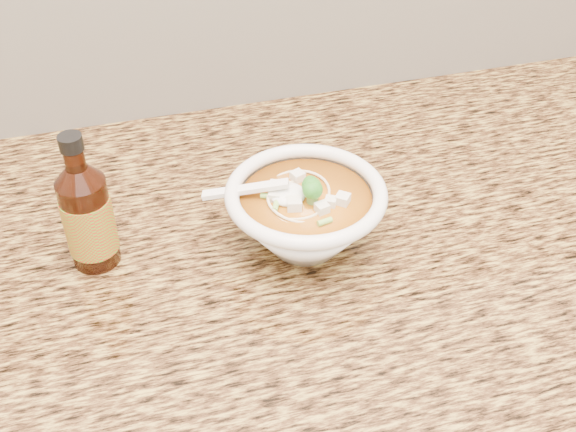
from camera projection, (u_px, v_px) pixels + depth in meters
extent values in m
cube|color=#A68A3C|center=(313.00, 250.00, 0.84)|extent=(4.00, 0.68, 0.04)
cylinder|color=white|center=(305.00, 241.00, 0.81)|extent=(0.07, 0.07, 0.01)
torus|color=white|center=(306.00, 193.00, 0.77)|extent=(0.18, 0.18, 0.02)
torus|color=beige|center=(312.00, 202.00, 0.77)|extent=(0.10, 0.10, 0.00)
torus|color=beige|center=(310.00, 205.00, 0.77)|extent=(0.10, 0.10, 0.00)
torus|color=beige|center=(321.00, 206.00, 0.77)|extent=(0.06, 0.06, 0.00)
torus|color=beige|center=(314.00, 201.00, 0.78)|extent=(0.07, 0.07, 0.00)
torus|color=beige|center=(293.00, 195.00, 0.79)|extent=(0.12, 0.12, 0.00)
torus|color=beige|center=(293.00, 197.00, 0.79)|extent=(0.09, 0.09, 0.00)
torus|color=beige|center=(317.00, 197.00, 0.79)|extent=(0.08, 0.08, 0.00)
torus|color=beige|center=(317.00, 212.00, 0.77)|extent=(0.10, 0.10, 0.00)
cube|color=silver|center=(294.00, 178.00, 0.79)|extent=(0.02, 0.02, 0.01)
cube|color=silver|center=(306.00, 205.00, 0.76)|extent=(0.01, 0.01, 0.01)
cube|color=silver|center=(313.00, 211.00, 0.75)|extent=(0.01, 0.01, 0.01)
cube|color=silver|center=(284.00, 208.00, 0.75)|extent=(0.02, 0.02, 0.01)
cube|color=silver|center=(313.00, 224.00, 0.73)|extent=(0.02, 0.02, 0.01)
cube|color=silver|center=(319.00, 182.00, 0.79)|extent=(0.02, 0.02, 0.01)
cube|color=silver|center=(259.00, 200.00, 0.76)|extent=(0.02, 0.02, 0.01)
cube|color=silver|center=(340.00, 191.00, 0.78)|extent=(0.02, 0.02, 0.01)
cube|color=silver|center=(275.00, 181.00, 0.79)|extent=(0.02, 0.02, 0.01)
cube|color=silver|center=(303.00, 221.00, 0.74)|extent=(0.02, 0.02, 0.01)
ellipsoid|color=#196014|center=(313.00, 190.00, 0.76)|extent=(0.03, 0.03, 0.03)
cylinder|color=#8BCE4F|center=(258.00, 199.00, 0.76)|extent=(0.02, 0.01, 0.01)
cylinder|color=#8BCE4F|center=(287.00, 187.00, 0.78)|extent=(0.01, 0.02, 0.01)
cylinder|color=#8BCE4F|center=(266.00, 176.00, 0.80)|extent=(0.02, 0.01, 0.01)
cylinder|color=#8BCE4F|center=(334.00, 206.00, 0.76)|extent=(0.01, 0.02, 0.01)
ellipsoid|color=white|center=(287.00, 194.00, 0.77)|extent=(0.04, 0.04, 0.01)
cube|color=white|center=(245.00, 189.00, 0.77)|extent=(0.09, 0.04, 0.02)
cylinder|color=#371307|center=(89.00, 222.00, 0.76)|extent=(0.06, 0.06, 0.11)
cylinder|color=#371307|center=(74.00, 159.00, 0.71)|extent=(0.02, 0.02, 0.02)
cylinder|color=black|center=(71.00, 143.00, 0.70)|extent=(0.03, 0.03, 0.02)
cylinder|color=red|center=(89.00, 223.00, 0.76)|extent=(0.06, 0.06, 0.07)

